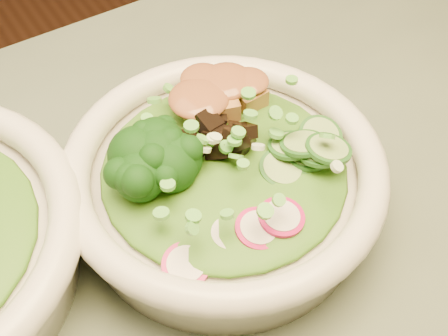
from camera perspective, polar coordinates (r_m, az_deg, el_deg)
salad_bowl at (r=0.52m, az=0.00°, el=-1.40°), size 0.27×0.27×0.07m
lettuce_bed at (r=0.50m, az=0.00°, el=0.07°), size 0.20×0.20×0.02m
broccoli_florets at (r=0.48m, az=-7.11°, el=0.08°), size 0.09×0.08×0.04m
radish_slices at (r=0.46m, az=1.81°, el=-5.68°), size 0.11×0.06×0.02m
cucumber_slices at (r=0.50m, az=7.22°, el=1.81°), size 0.08×0.08×0.04m
mushroom_heap at (r=0.50m, az=-0.24°, el=2.12°), size 0.08×0.08×0.04m
tofu_cubes at (r=0.54m, az=-1.02°, el=5.90°), size 0.10×0.07×0.04m
peanut_sauce at (r=0.53m, az=-1.04°, el=6.91°), size 0.07×0.06×0.02m
scallion_garnish at (r=0.48m, az=0.00°, el=1.87°), size 0.19×0.19×0.02m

